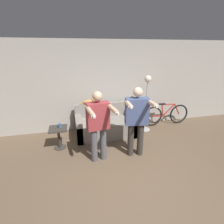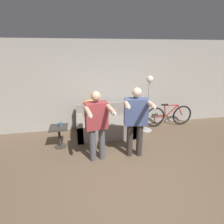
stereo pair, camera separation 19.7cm
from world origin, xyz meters
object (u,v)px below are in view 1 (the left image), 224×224
object	(u,v)px
cat	(89,101)
cup	(60,126)
person_left	(98,123)
floor_lamp	(147,93)
bicycle	(166,115)
person_right	(137,118)
couch	(105,125)
side_table	(59,134)

from	to	relation	value
cat	cup	xyz separation A→B (m)	(-0.81, -0.76, -0.33)
person_left	floor_lamp	bearing A→B (deg)	29.54
person_left	bicycle	xyz separation A→B (m)	(2.44, 1.42, -0.56)
floor_lamp	cat	bearing A→B (deg)	169.06
person_left	floor_lamp	distance (m)	2.03
person_left	person_right	xyz separation A→B (m)	(0.85, 0.00, 0.03)
cup	bicycle	xyz separation A→B (m)	(3.26, 0.66, -0.25)
couch	side_table	bearing A→B (deg)	-160.20
couch	person_left	size ratio (longest dim) A/B	1.05
cat	cup	world-z (taller)	cat
floor_lamp	side_table	size ratio (longest dim) A/B	3.07
person_right	bicycle	bearing A→B (deg)	50.50
cup	bicycle	world-z (taller)	bicycle
couch	person_right	world-z (taller)	person_right
person_left	cup	world-z (taller)	person_left
side_table	bicycle	xyz separation A→B (m)	(3.31, 0.68, -0.05)
person_right	cup	world-z (taller)	person_right
cat	person_left	bearing A→B (deg)	-89.66
couch	cat	xyz separation A→B (m)	(-0.39, 0.33, 0.64)
person_right	floor_lamp	size ratio (longest dim) A/B	0.97
person_left	side_table	distance (m)	1.26
couch	person_left	distance (m)	1.39
cup	bicycle	distance (m)	3.33
person_left	cup	bearing A→B (deg)	130.02
person_left	cat	bearing A→B (deg)	83.07
couch	side_table	distance (m)	1.33
person_left	floor_lamp	size ratio (longest dim) A/B	0.94
cup	person_right	bearing A→B (deg)	-24.44
person_right	cat	distance (m)	1.74
cat	bicycle	world-z (taller)	cat
person_left	floor_lamp	xyz separation A→B (m)	(1.61, 1.21, 0.25)
bicycle	person_left	bearing A→B (deg)	-149.69
side_table	couch	bearing A→B (deg)	19.80
side_table	cat	bearing A→B (deg)	42.04
cat	floor_lamp	bearing A→B (deg)	-10.94
cup	floor_lamp	bearing A→B (deg)	10.42
side_table	cup	size ratio (longest dim) A/B	4.99
person_right	cat	xyz separation A→B (m)	(-0.85, 1.52, -0.01)
person_right	cat	size ratio (longest dim) A/B	3.53
person_right	side_table	size ratio (longest dim) A/B	2.96
person_right	floor_lamp	world-z (taller)	floor_lamp
floor_lamp	bicycle	bearing A→B (deg)	14.74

